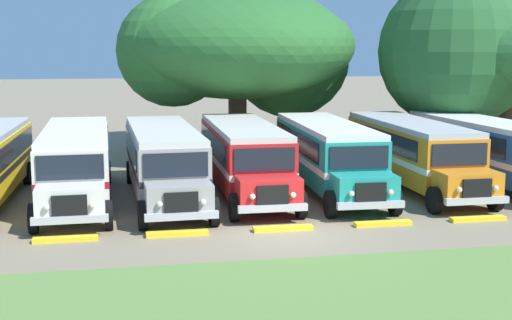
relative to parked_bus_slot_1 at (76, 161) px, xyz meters
The scene contains 15 objects.
ground_plane 9.78m from the parked_bus_slot_1, 43.81° to the right, with size 220.00×220.00×0.00m, color #84755B.
foreground_grass_strip 15.22m from the parked_bus_slot_1, 62.58° to the right, with size 80.00×8.69×0.01m, color olive.
parked_bus_slot_1 is the anchor object (origin of this frame).
parked_bus_slot_2 3.43m from the parked_bus_slot_1, ahead, with size 3.01×10.88×2.82m.
parked_bus_slot_3 6.80m from the parked_bus_slot_1, ahead, with size 2.72×10.84×2.82m.
parked_bus_slot_4 10.33m from the parked_bus_slot_1, ahead, with size 2.92×10.87×2.82m.
parked_bus_slot_5 14.08m from the parked_bus_slot_1, ahead, with size 2.73×10.85×2.82m.
parked_bus_slot_6 17.49m from the parked_bus_slot_1, ahead, with size 3.30×10.93×2.82m.
curb_wheelstop_1 6.26m from the parked_bus_slot_1, 90.13° to the right, with size 2.00×0.36×0.15m, color yellow.
curb_wheelstop_2 7.16m from the parked_bus_slot_1, 60.23° to the right, with size 2.00×0.36×0.15m, color yellow.
curb_wheelstop_3 9.37m from the parked_bus_slot_1, 41.10° to the right, with size 2.00×0.36×0.15m, color yellow.
curb_wheelstop_4 12.19m from the parked_bus_slot_1, 30.17° to the right, with size 2.00×0.36×0.15m, color yellow.
curb_wheelstop_5 15.29m from the parked_bus_slot_1, 23.55° to the right, with size 2.00×0.36×0.15m, color yellow.
broad_shade_tree 14.16m from the parked_bus_slot_1, 52.45° to the left, with size 13.00×14.76×10.55m.
secondary_tree 23.72m from the parked_bus_slot_1, 18.05° to the left, with size 14.30×12.74×10.12m.
Camera 1 is at (-5.12, -21.54, 6.09)m, focal length 49.62 mm.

